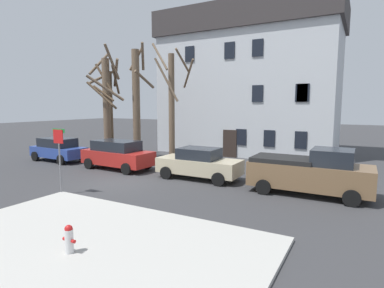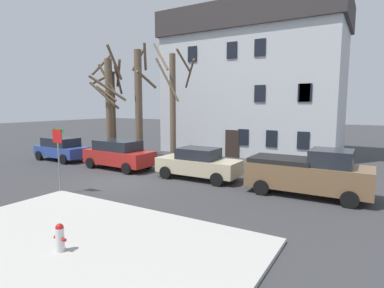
# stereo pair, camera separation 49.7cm
# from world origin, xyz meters

# --- Properties ---
(ground_plane) EXTENTS (120.00, 120.00, 0.00)m
(ground_plane) POSITION_xyz_m (0.00, 0.00, 0.00)
(ground_plane) COLOR #38383A
(sidewalk_slab) EXTENTS (10.11, 7.84, 0.12)m
(sidewalk_slab) POSITION_xyz_m (4.23, -6.73, 0.06)
(sidewalk_slab) COLOR #B7B5AD
(sidewalk_slab) RESTS_ON ground_plane
(building_main) EXTENTS (14.47, 7.36, 11.66)m
(building_main) POSITION_xyz_m (2.21, 13.60, 5.92)
(building_main) COLOR silver
(building_main) RESTS_ON ground_plane
(tree_bare_near) EXTENTS (2.27, 2.25, 6.95)m
(tree_bare_near) POSITION_xyz_m (-5.80, 5.49, 3.54)
(tree_bare_near) COLOR brown
(tree_bare_near) RESTS_ON ground_plane
(tree_bare_mid) EXTENTS (3.35, 3.34, 8.20)m
(tree_bare_mid) POSITION_xyz_m (-5.65, 5.11, 4.11)
(tree_bare_mid) COLOR brown
(tree_bare_mid) RESTS_ON ground_plane
(tree_bare_far) EXTENTS (1.87, 1.93, 8.43)m
(tree_bare_far) POSITION_xyz_m (-3.84, 6.31, 4.23)
(tree_bare_far) COLOR brown
(tree_bare_far) RESTS_ON ground_plane
(tree_bare_end) EXTENTS (2.88, 2.88, 7.92)m
(tree_bare_end) POSITION_xyz_m (-0.07, 5.22, 4.01)
(tree_bare_end) COLOR brown
(tree_bare_end) RESTS_ON ground_plane
(car_blue_wagon) EXTENTS (4.28, 2.09, 1.65)m
(car_blue_wagon) POSITION_xyz_m (-8.10, 2.66, 0.86)
(car_blue_wagon) COLOR #2D4799
(car_blue_wagon) RESTS_ON ground_plane
(car_red_wagon) EXTENTS (4.74, 2.23, 1.79)m
(car_red_wagon) POSITION_xyz_m (-2.45, 2.58, 0.93)
(car_red_wagon) COLOR #AD231E
(car_red_wagon) RESTS_ON ground_plane
(car_beige_sedan) EXTENTS (4.53, 2.02, 1.69)m
(car_beige_sedan) POSITION_xyz_m (3.22, 2.74, 0.85)
(car_beige_sedan) COLOR #C6B793
(car_beige_sedan) RESTS_ON ground_plane
(pickup_truck_brown) EXTENTS (5.18, 2.19, 2.11)m
(pickup_truck_brown) POSITION_xyz_m (8.92, 2.48, 1.02)
(pickup_truck_brown) COLOR brown
(pickup_truck_brown) RESTS_ON ground_plane
(fire_hydrant) EXTENTS (0.42, 0.22, 0.76)m
(fire_hydrant) POSITION_xyz_m (4.31, -6.65, 0.51)
(fire_hydrant) COLOR silver
(fire_hydrant) RESTS_ON sidewalk_slab
(street_sign_pole) EXTENTS (0.76, 0.07, 2.95)m
(street_sign_pole) POSITION_xyz_m (-0.76, -2.91, 2.06)
(street_sign_pole) COLOR slate
(street_sign_pole) RESTS_ON ground_plane
(bicycle_leaning) EXTENTS (1.72, 0.44, 1.03)m
(bicycle_leaning) POSITION_xyz_m (-4.17, 5.50, 0.37)
(bicycle_leaning) COLOR black
(bicycle_leaning) RESTS_ON ground_plane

